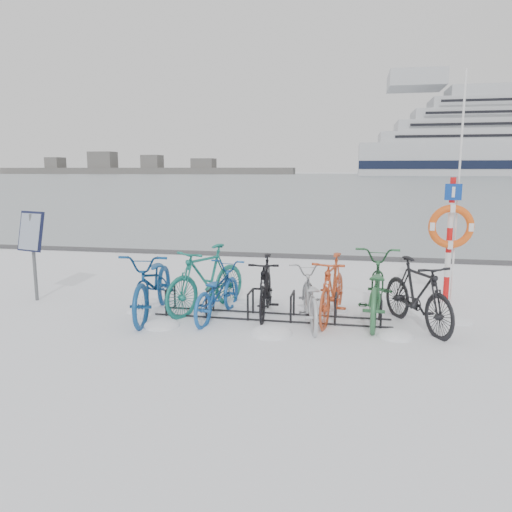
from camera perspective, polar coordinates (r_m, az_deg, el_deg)
ground at (r=8.55m, az=1.74°, el=-7.07°), size 900.00×900.00×0.00m
ice_sheet at (r=163.10m, az=10.64°, el=8.81°), size 400.00×298.00×0.02m
quay_edge at (r=14.25m, az=5.56°, el=-0.05°), size 400.00×0.25×0.10m
bike_rack at (r=8.50m, az=1.75°, el=-5.91°), size 4.00×0.48×0.46m
info_board at (r=10.32m, az=-24.28°, el=2.02°), size 0.61×0.37×1.72m
lifebuoy_station at (r=10.01m, az=21.40°, el=3.12°), size 0.82×0.23×4.27m
shoreline at (r=295.09m, az=-13.93°, el=9.63°), size 180.00×12.00×9.50m
bike_0 at (r=8.78m, az=-11.60°, el=-2.86°), size 1.07×2.33×1.18m
bike_1 at (r=8.92m, az=-5.69°, el=-2.42°), size 1.39×2.05×1.20m
bike_2 at (r=8.51m, az=-4.47°, el=-3.87°), size 0.87×1.88×0.95m
bike_3 at (r=8.59m, az=1.10°, el=-3.31°), size 0.64×1.81×1.07m
bike_4 at (r=8.21m, az=6.14°, el=-4.45°), size 0.95×1.88×0.94m
bike_5 at (r=8.44m, az=8.71°, el=-3.46°), size 0.81×1.93×1.12m
bike_6 at (r=8.58m, az=13.47°, el=-3.27°), size 0.94×2.27×1.16m
bike_7 at (r=8.34m, az=17.98°, el=-3.95°), size 1.32×1.93×1.14m
snow_drifts at (r=8.33m, az=3.11°, el=-7.56°), size 5.91×2.21×0.23m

